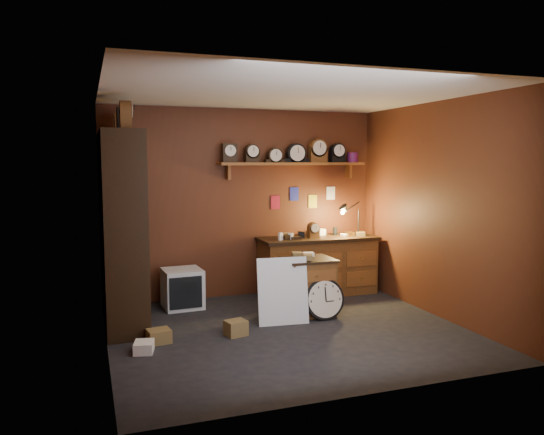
{
  "coord_description": "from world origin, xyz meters",
  "views": [
    {
      "loc": [
        -2.15,
        -5.56,
        1.95
      ],
      "look_at": [
        -0.07,
        0.35,
        1.29
      ],
      "focal_mm": 35.0,
      "sensor_mm": 36.0,
      "label": 1
    }
  ],
  "objects": [
    {
      "name": "floor",
      "position": [
        0.0,
        0.0,
        0.0
      ],
      "size": [
        4.0,
        4.0,
        0.0
      ],
      "primitive_type": "plane",
      "color": "black",
      "rests_on": "ground"
    },
    {
      "name": "room_shell",
      "position": [
        0.04,
        0.11,
        1.72
      ],
      "size": [
        4.02,
        3.62,
        2.71
      ],
      "color": "#582914",
      "rests_on": "ground"
    },
    {
      "name": "shelving_unit",
      "position": [
        -1.79,
        0.98,
        1.25
      ],
      "size": [
        0.47,
        1.6,
        2.58
      ],
      "color": "black",
      "rests_on": "ground"
    },
    {
      "name": "workbench",
      "position": [
        1.04,
        1.47,
        0.47
      ],
      "size": [
        1.74,
        0.66,
        1.36
      ],
      "color": "brown",
      "rests_on": "ground"
    },
    {
      "name": "low_cabinet",
      "position": [
        0.49,
        0.55,
        0.39
      ],
      "size": [
        0.63,
        0.53,
        0.81
      ],
      "rotation": [
        0.0,
        0.0,
        0.0
      ],
      "color": "brown",
      "rests_on": "ground"
    },
    {
      "name": "big_round_clock",
      "position": [
        0.59,
        0.28,
        0.25
      ],
      "size": [
        0.52,
        0.17,
        0.52
      ],
      "color": "black",
      "rests_on": "ground"
    },
    {
      "name": "white_panel",
      "position": [
        0.04,
        0.29,
        0.0
      ],
      "size": [
        0.63,
        0.23,
        0.82
      ],
      "primitive_type": "cube",
      "rotation": [
        -0.17,
        0.0,
        -0.1
      ],
      "color": "silver",
      "rests_on": "ground"
    },
    {
      "name": "mini_fridge",
      "position": [
        -0.98,
        1.39,
        0.26
      ],
      "size": [
        0.53,
        0.55,
        0.52
      ],
      "rotation": [
        0.0,
        0.0,
        0.06
      ],
      "color": "silver",
      "rests_on": "ground"
    },
    {
      "name": "floor_box_a",
      "position": [
        -1.47,
        0.08,
        0.07
      ],
      "size": [
        0.27,
        0.24,
        0.15
      ],
      "primitive_type": "cube",
      "rotation": [
        0.0,
        0.0,
        0.14
      ],
      "color": "brown",
      "rests_on": "ground"
    },
    {
      "name": "floor_box_b",
      "position": [
        -1.65,
        -0.17,
        0.06
      ],
      "size": [
        0.24,
        0.27,
        0.11
      ],
      "primitive_type": "cube",
      "rotation": [
        0.0,
        0.0,
        -0.22
      ],
      "color": "white",
      "rests_on": "ground"
    },
    {
      "name": "floor_box_c",
      "position": [
        -0.62,
        0.04,
        0.09
      ],
      "size": [
        0.27,
        0.24,
        0.17
      ],
      "primitive_type": "cube",
      "rotation": [
        0.0,
        0.0,
        0.23
      ],
      "color": "brown",
      "rests_on": "ground"
    }
  ]
}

